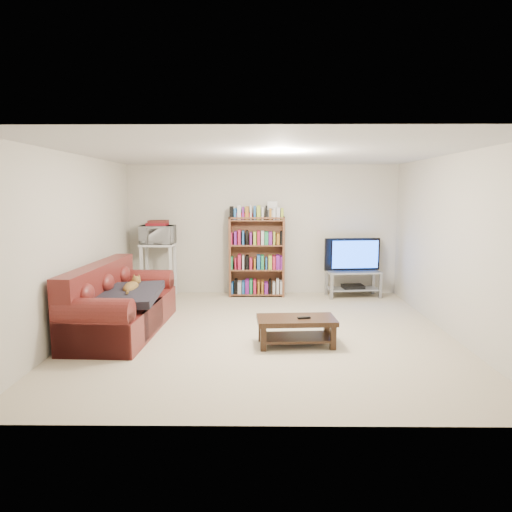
{
  "coord_description": "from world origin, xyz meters",
  "views": [
    {
      "loc": [
        -0.04,
        -6.0,
        1.9
      ],
      "look_at": [
        -0.1,
        0.4,
        1.0
      ],
      "focal_mm": 32.0,
      "sensor_mm": 36.0,
      "label": 1
    }
  ],
  "objects_px": {
    "tv_stand": "(353,279)",
    "bookshelf": "(257,256)",
    "coffee_table": "(296,326)",
    "sofa": "(117,308)"
  },
  "relations": [
    {
      "from": "tv_stand",
      "to": "bookshelf",
      "type": "height_order",
      "value": "bookshelf"
    },
    {
      "from": "coffee_table",
      "to": "sofa",
      "type": "bearing_deg",
      "value": 163.12
    },
    {
      "from": "coffee_table",
      "to": "tv_stand",
      "type": "distance_m",
      "value": 2.96
    },
    {
      "from": "sofa",
      "to": "bookshelf",
      "type": "relative_size",
      "value": 1.52
    },
    {
      "from": "sofa",
      "to": "tv_stand",
      "type": "bearing_deg",
      "value": 32.8
    },
    {
      "from": "sofa",
      "to": "coffee_table",
      "type": "xyz_separation_m",
      "value": [
        2.41,
        -0.56,
        -0.08
      ]
    },
    {
      "from": "sofa",
      "to": "tv_stand",
      "type": "height_order",
      "value": "sofa"
    },
    {
      "from": "coffee_table",
      "to": "bookshelf",
      "type": "height_order",
      "value": "bookshelf"
    },
    {
      "from": "sofa",
      "to": "bookshelf",
      "type": "xyz_separation_m",
      "value": [
        1.9,
        2.19,
        0.42
      ]
    },
    {
      "from": "sofa",
      "to": "tv_stand",
      "type": "distance_m",
      "value": 4.23
    }
  ]
}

